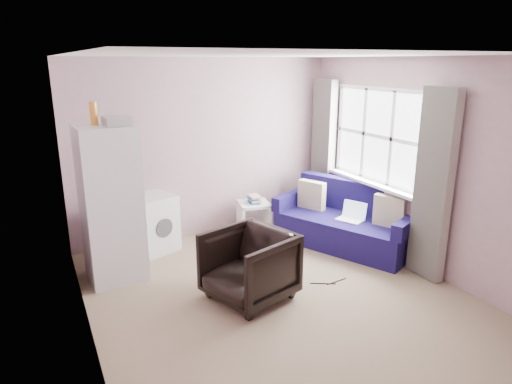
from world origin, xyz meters
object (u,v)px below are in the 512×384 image
armchair (249,263)px  sofa (348,223)px  fridge (111,203)px  washing_machine (152,222)px  side_table (254,216)px

armchair → sofa: bearing=94.4°
fridge → armchair: bearing=-47.4°
washing_machine → sofa: (2.45, -0.99, -0.09)m
fridge → side_table: size_ratio=3.46×
armchair → side_table: 1.90m
side_table → fridge: bearing=-165.6°
fridge → sofa: fridge is taller
armchair → side_table: size_ratio=1.40×
fridge → washing_machine: 0.97m
armchair → washing_machine: bearing=-178.8°
fridge → washing_machine: size_ratio=2.69×
fridge → washing_machine: bearing=42.5°
sofa → fridge: bearing=147.8°
washing_machine → side_table: washing_machine is taller
side_table → washing_machine: bearing=177.6°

